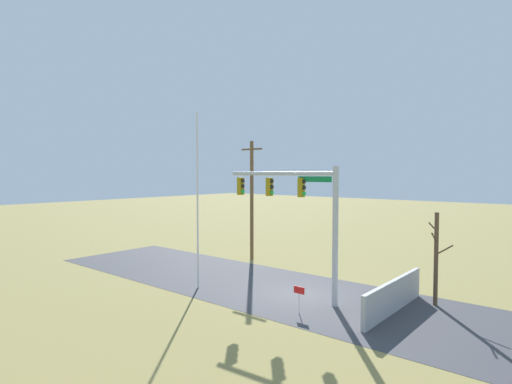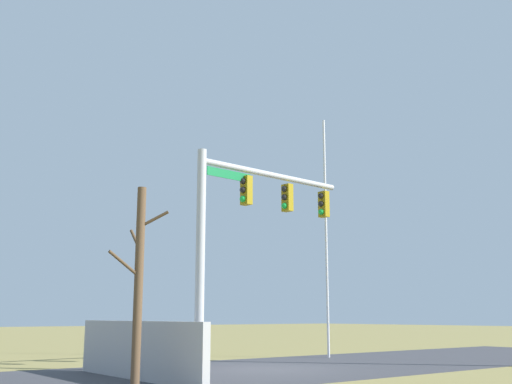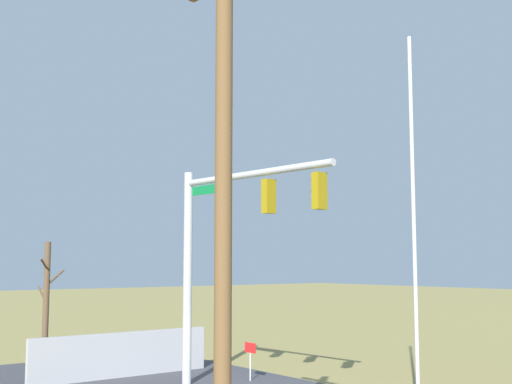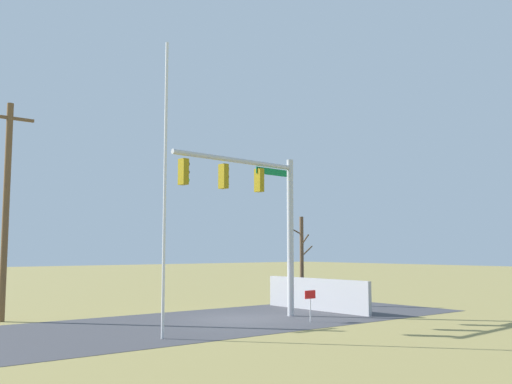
{
  "view_description": "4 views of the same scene",
  "coord_description": "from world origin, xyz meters",
  "px_view_note": "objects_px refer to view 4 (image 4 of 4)",
  "views": [
    {
      "loc": [
        11.82,
        -17.86,
        6.34
      ],
      "look_at": [
        -1.85,
        -1.42,
        5.38
      ],
      "focal_mm": 28.88,
      "sensor_mm": 36.0,
      "label": 1
    },
    {
      "loc": [
        12.43,
        15.17,
        1.61
      ],
      "look_at": [
        -0.51,
        -1.4,
        5.83
      ],
      "focal_mm": 43.31,
      "sensor_mm": 36.0,
      "label": 2
    },
    {
      "loc": [
        -15.78,
        10.86,
        3.77
      ],
      "look_at": [
        -1.86,
        -0.03,
        5.68
      ],
      "focal_mm": 46.59,
      "sensor_mm": 36.0,
      "label": 3
    },
    {
      "loc": [
        -14.3,
        -18.8,
        2.81
      ],
      "look_at": [
        -0.41,
        -1.54,
        5.04
      ],
      "focal_mm": 40.25,
      "sensor_mm": 36.0,
      "label": 4
    }
  ],
  "objects_px": {
    "signal_mast": "(260,202)",
    "utility_pole": "(6,206)",
    "bare_tree": "(302,260)",
    "flagpole": "(165,187)",
    "open_sign": "(310,298)"
  },
  "relations": [
    {
      "from": "signal_mast",
      "to": "open_sign",
      "type": "distance_m",
      "value": 4.37
    },
    {
      "from": "utility_pole",
      "to": "open_sign",
      "type": "height_order",
      "value": "utility_pole"
    },
    {
      "from": "bare_tree",
      "to": "open_sign",
      "type": "bearing_deg",
      "value": -130.72
    },
    {
      "from": "signal_mast",
      "to": "flagpole",
      "type": "xyz_separation_m",
      "value": [
        -5.54,
        -1.94,
        0.09
      ]
    },
    {
      "from": "signal_mast",
      "to": "utility_pole",
      "type": "xyz_separation_m",
      "value": [
        -8.27,
        5.88,
        -0.21
      ]
    },
    {
      "from": "open_sign",
      "to": "flagpole",
      "type": "bearing_deg",
      "value": -178.86
    },
    {
      "from": "signal_mast",
      "to": "bare_tree",
      "type": "bearing_deg",
      "value": 31.18
    },
    {
      "from": "bare_tree",
      "to": "flagpole",
      "type": "bearing_deg",
      "value": -154.5
    },
    {
      "from": "utility_pole",
      "to": "bare_tree",
      "type": "height_order",
      "value": "utility_pole"
    },
    {
      "from": "signal_mast",
      "to": "bare_tree",
      "type": "height_order",
      "value": "signal_mast"
    },
    {
      "from": "utility_pole",
      "to": "signal_mast",
      "type": "bearing_deg",
      "value": -35.41
    },
    {
      "from": "flagpole",
      "to": "utility_pole",
      "type": "bearing_deg",
      "value": 109.24
    },
    {
      "from": "signal_mast",
      "to": "open_sign",
      "type": "relative_size",
      "value": 5.48
    },
    {
      "from": "flagpole",
      "to": "bare_tree",
      "type": "relative_size",
      "value": 2.15
    },
    {
      "from": "signal_mast",
      "to": "utility_pole",
      "type": "bearing_deg",
      "value": 144.59
    }
  ]
}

